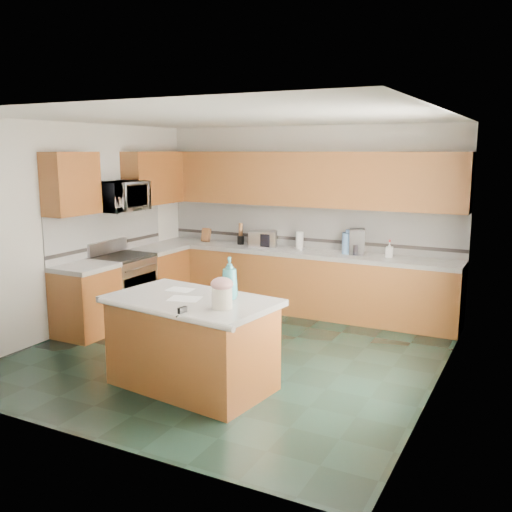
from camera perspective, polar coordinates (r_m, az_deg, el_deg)
The scene contains 52 objects.
floor at distance 6.79m, azimuth -2.51°, elevation -9.71°, with size 4.60×4.60×0.00m, color black.
ceiling at distance 6.38m, azimuth -2.71°, elevation 13.68°, with size 4.60×4.60×0.00m, color white.
wall_back at distance 8.52m, azimuth 5.16°, elevation 3.76°, with size 4.60×0.04×2.70m, color silver.
wall_front at distance 4.62m, azimuth -17.04°, elevation -2.43°, with size 4.60×0.04×2.70m, color silver.
wall_left at distance 7.85m, azimuth -17.49°, elevation 2.74°, with size 0.04×4.60×2.70m, color silver.
wall_right at distance 5.68m, azimuth 18.16°, elevation -0.12°, with size 0.04×4.60×2.70m, color silver.
back_base_cab at distance 8.39m, azimuth 4.24°, elevation -2.71°, with size 4.60×0.60×0.86m, color #4C230B.
back_countertop at distance 8.30m, azimuth 4.28°, elevation 0.38°, with size 4.60×0.64×0.06m, color white.
back_upper_cab at distance 8.30m, azimuth 4.75°, elevation 7.68°, with size 4.60×0.33×0.78m, color #4C230B.
back_backsplash at distance 8.51m, azimuth 5.07°, elevation 2.97°, with size 4.60×0.02×0.63m, color silver.
back_accent_band at distance 8.53m, azimuth 5.03°, elevation 1.67°, with size 4.60×0.01×0.05m, color black.
left_base_cab_rear at distance 8.77m, azimuth -9.75°, elevation -2.26°, with size 0.60×0.82×0.86m, color #4C230B.
left_counter_rear at distance 8.68m, azimuth -9.85°, elevation 0.70°, with size 0.64×0.82×0.06m, color white.
left_base_cab_front at distance 7.64m, azimuth -16.65°, elevation -4.47°, with size 0.60×0.72×0.86m, color #4C230B.
left_counter_front at distance 7.54m, azimuth -16.83°, elevation -1.08°, with size 0.64×0.72×0.06m, color white.
left_backsplash at distance 8.24m, azimuth -14.61°, elevation 2.43°, with size 0.02×2.30×0.63m, color silver.
left_accent_band at distance 8.27m, azimuth -14.52°, elevation 1.09°, with size 0.01×2.30×0.05m, color black.
left_upper_cab_rear at distance 8.75m, azimuth -10.24°, elevation 7.69°, with size 0.33×1.09×0.78m, color #4C230B.
left_upper_cab_front at distance 7.50m, azimuth -18.01°, elevation 6.90°, with size 0.33×0.72×0.78m, color #4C230B.
range_body at distance 8.17m, azimuth -13.08°, elevation -3.26°, with size 0.60×0.76×0.88m, color #B7B7BC.
range_oven_door at distance 8.00m, azimuth -11.47°, elevation -3.79°, with size 0.02×0.68×0.55m, color black.
range_cooktop at distance 8.07m, azimuth -13.21°, elevation -0.09°, with size 0.62×0.78×0.04m, color black.
range_handle at distance 7.89m, azimuth -11.40°, elevation -1.14°, with size 0.02×0.02×0.66m, color #B7B7BC.
range_backguard at distance 8.22m, azimuth -14.63°, elevation 0.89°, with size 0.06×0.76×0.18m, color #B7B7BC.
microwave at distance 7.96m, azimuth -13.46°, elevation 5.81°, with size 0.73×0.50×0.41m, color #B7B7BC.
island_base at distance 5.79m, azimuth -6.42°, elevation -8.89°, with size 1.54×0.88×0.86m, color #4C230B.
island_top at distance 5.65m, azimuth -6.51°, elevation -4.49°, with size 1.64×0.98×0.06m, color white.
island_bullnose at distance 5.27m, azimuth -9.48°, elevation -5.69°, with size 0.06×0.06×1.64m, color white.
treat_jar at distance 5.23m, azimuth -3.41°, elevation -4.21°, with size 0.19×0.19×0.20m, color white.
treat_jar_lid at distance 5.20m, azimuth -3.43°, elevation -2.83°, with size 0.21×0.21×0.13m, color pink.
treat_jar_knob at distance 5.19m, azimuth -3.43°, elevation -2.34°, with size 0.02×0.02×0.07m, color tan.
treat_jar_knob_end_l at distance 5.21m, azimuth -3.75°, elevation -2.30°, with size 0.04×0.04×0.04m, color tan.
treat_jar_knob_end_r at distance 5.18m, azimuth -3.11°, elevation -2.38°, with size 0.04×0.04×0.04m, color tan.
soap_bottle_island at distance 5.54m, azimuth -2.66°, elevation -2.23°, with size 0.16×0.16×0.41m, color teal.
paper_sheet_a at distance 5.62m, azimuth -7.14°, elevation -4.26°, with size 0.31×0.23×0.00m, color white.
paper_sheet_b at distance 5.99m, azimuth -7.61°, elevation -3.35°, with size 0.27×0.20×0.00m, color white.
clamp_body at distance 5.15m, azimuth -7.38°, elevation -5.56°, with size 0.03×0.10×0.09m, color black.
clamp_handle at distance 5.11m, azimuth -7.75°, elevation -5.93°, with size 0.02×0.02×0.07m, color black.
knife_block at distance 9.06m, azimuth -5.01°, elevation 2.10°, with size 0.12×0.10×0.21m, color #472814.
utensil_crock at distance 8.78m, azimuth -1.54°, elevation 1.61°, with size 0.11×0.11×0.13m, color black.
utensil_bundle at distance 8.76m, azimuth -1.55°, elevation 2.67°, with size 0.06×0.06×0.20m, color #472814.
toaster_oven at distance 8.57m, azimuth 0.66°, elevation 1.72°, with size 0.40×0.27×0.23m, color #B7B7BC.
toaster_oven_door at distance 8.46m, azimuth 0.27°, elevation 1.60°, with size 0.36×0.01×0.19m, color black.
paper_towel at distance 8.37m, azimuth 4.39°, elevation 1.56°, with size 0.11×0.11×0.25m, color white.
paper_towel_base at distance 8.39m, azimuth 4.37°, elevation 0.75°, with size 0.17×0.17×0.01m, color #B7B7BC.
water_jug at distance 8.07m, azimuth 9.22°, elevation 1.27°, with size 0.18×0.18×0.30m, color #547EB5.
water_jug_neck at distance 8.05m, azimuth 9.26°, elevation 2.46°, with size 0.08×0.08×0.04m, color #547EB5.
coffee_maker at distance 8.06m, azimuth 10.03°, elevation 1.44°, with size 0.21×0.23×0.36m, color black.
coffee_carafe at distance 8.02m, azimuth 9.90°, elevation 0.65°, with size 0.15×0.15×0.15m, color black.
soap_bottle_back at distance 7.92m, azimuth 13.19°, elevation 0.62°, with size 0.09×0.10×0.21m, color white.
soap_back_cap at distance 7.90m, azimuth 13.23°, elevation 1.48°, with size 0.02×0.02×0.03m, color red.
window_light_proxy at distance 5.47m, azimuth 17.60°, elevation 1.11°, with size 0.02×1.40×1.10m, color white.
Camera 1 is at (3.17, -5.53, 2.35)m, focal length 40.00 mm.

